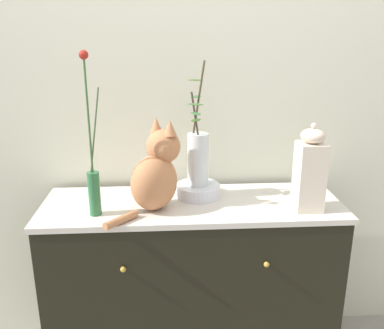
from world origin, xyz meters
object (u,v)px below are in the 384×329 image
at_px(vase_slim_green, 93,178).
at_px(jar_lidded_porcelain, 310,171).
at_px(bowl_porcelain, 198,190).
at_px(sideboard, 192,285).
at_px(cat_sitting, 156,172).
at_px(vase_glass_clear, 198,157).

distance_m(vase_slim_green, jar_lidded_porcelain, 0.91).
xyz_separation_m(bowl_porcelain, jar_lidded_porcelain, (0.46, -0.18, 0.15)).
bearing_deg(sideboard, cat_sitting, -162.82).
relative_size(cat_sitting, jar_lidded_porcelain, 1.02).
relative_size(vase_slim_green, jar_lidded_porcelain, 1.76).
bearing_deg(vase_glass_clear, cat_sitting, -146.53).
distance_m(sideboard, bowl_porcelain, 0.47).
bearing_deg(vase_slim_green, bowl_porcelain, 21.82).
relative_size(sideboard, cat_sitting, 3.46).
distance_m(cat_sitting, vase_slim_green, 0.26).
bearing_deg(jar_lidded_porcelain, sideboard, 168.10).
height_order(sideboard, cat_sitting, cat_sitting).
distance_m(cat_sitting, vase_glass_clear, 0.23).
relative_size(vase_slim_green, vase_glass_clear, 1.19).
relative_size(bowl_porcelain, vase_glass_clear, 0.37).
height_order(sideboard, vase_glass_clear, vase_glass_clear).
bearing_deg(jar_lidded_porcelain, bowl_porcelain, 158.62).
distance_m(bowl_porcelain, vase_glass_clear, 0.16).
distance_m(sideboard, cat_sitting, 0.62).
height_order(cat_sitting, vase_slim_green, vase_slim_green).
height_order(cat_sitting, jar_lidded_porcelain, cat_sitting).
bearing_deg(bowl_porcelain, sideboard, -113.29).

